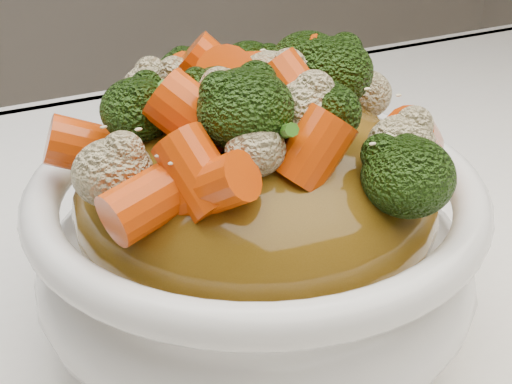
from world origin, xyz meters
name	(u,v)px	position (x,y,z in m)	size (l,w,h in m)	color
tablecloth	(362,342)	(0.00, 0.00, 0.73)	(1.20, 0.80, 0.04)	white
bowl	(256,249)	(-0.06, 0.03, 0.80)	(0.23, 0.23, 0.09)	white
sauce_base	(256,197)	(-0.06, 0.03, 0.83)	(0.18, 0.18, 0.10)	#5D4110
carrots	(256,73)	(-0.06, 0.03, 0.89)	(0.18, 0.18, 0.05)	#CE4006
broccoli	(256,75)	(-0.06, 0.03, 0.89)	(0.18, 0.18, 0.05)	black
cauliflower	(256,80)	(-0.06, 0.03, 0.89)	(0.18, 0.18, 0.04)	tan
scallions	(256,71)	(-0.06, 0.03, 0.90)	(0.14, 0.14, 0.02)	#37791B
sesame_seeds	(256,71)	(-0.06, 0.03, 0.90)	(0.17, 0.17, 0.01)	beige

